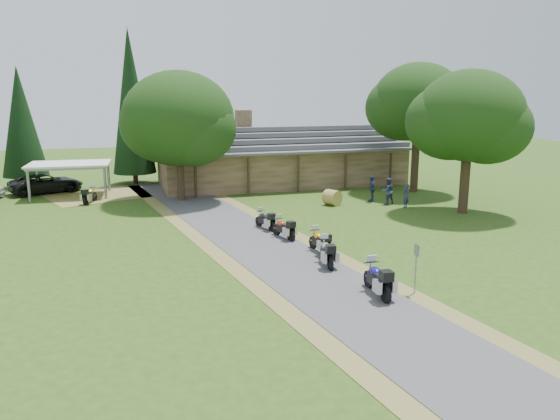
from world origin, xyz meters
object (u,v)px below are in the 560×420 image
object	(u,v)px
car_dark_suv	(46,179)
motorcycle_row_d	(284,227)
carport	(71,180)
hay_bale	(332,197)
motorcycle_row_e	(265,219)
motorcycle_row_c	(319,240)
motorcycle_row_a	(377,278)
motorcycle_carport_a	(90,194)
motorcycle_row_b	(327,251)
lodge	(281,155)

from	to	relation	value
car_dark_suv	motorcycle_row_d	distance (m)	22.73
carport	hay_bale	bearing A→B (deg)	-22.76
motorcycle_row_d	carport	bearing A→B (deg)	19.70
motorcycle_row_d	motorcycle_row_e	xyz separation A→B (m)	(-0.39, 2.23, -0.02)
motorcycle_row_c	motorcycle_row_e	distance (m)	5.43
motorcycle_row_a	motorcycle_row_c	distance (m)	5.97
car_dark_suv	hay_bale	bearing A→B (deg)	-139.66
car_dark_suv	motorcycle_row_c	bearing A→B (deg)	-166.20
car_dark_suv	motorcycle_row_a	xyz separation A→B (m)	(14.42, -27.30, -0.41)
hay_bale	motorcycle_row_e	bearing A→B (deg)	-140.96
motorcycle_carport_a	hay_bale	xyz separation A→B (m)	(16.06, -5.76, -0.08)
motorcycle_carport_a	car_dark_suv	bearing A→B (deg)	55.61
car_dark_suv	motorcycle_row_a	distance (m)	30.88
motorcycle_row_a	hay_bale	bearing A→B (deg)	-13.04
motorcycle_row_a	motorcycle_row_c	size ratio (longest dim) A/B	1.13
car_dark_suv	carport	bearing A→B (deg)	-157.13
carport	car_dark_suv	size ratio (longest dim) A/B	0.99
car_dark_suv	motorcycle_carport_a	xyz separation A→B (m)	(3.32, -5.21, -0.50)
motorcycle_row_a	motorcycle_row_e	xyz separation A→B (m)	(-1.31, 11.25, -0.12)
motorcycle_row_b	motorcycle_row_c	xyz separation A→B (m)	(0.40, 1.92, -0.03)
carport	motorcycle_row_a	bearing A→B (deg)	-59.40
motorcycle_row_c	hay_bale	xyz separation A→B (m)	(5.01, 10.37, -0.09)
lodge	motorcycle_carport_a	xyz separation A→B (m)	(-15.42, -4.09, -1.83)
car_dark_suv	motorcycle_row_b	xyz separation A→B (m)	(13.97, -23.25, -0.46)
motorcycle_row_c	motorcycle_carport_a	world-z (taller)	motorcycle_row_c
carport	motorcycle_row_b	size ratio (longest dim) A/B	3.00
motorcycle_row_a	motorcycle_row_e	distance (m)	11.32
hay_bale	motorcycle_row_d	bearing A→B (deg)	-128.77
motorcycle_row_a	motorcycle_row_d	world-z (taller)	motorcycle_row_a
motorcycle_row_e	motorcycle_carport_a	xyz separation A→B (m)	(-9.79, 10.85, 0.03)
motorcycle_row_a	motorcycle_row_d	bearing A→B (deg)	9.67
lodge	motorcycle_row_d	xyz separation A→B (m)	(-5.24, -17.16, -1.84)
motorcycle_row_b	motorcycle_row_e	distance (m)	7.25
motorcycle_row_b	motorcycle_row_e	size ratio (longest dim) A/B	1.11
motorcycle_row_b	motorcycle_row_d	xyz separation A→B (m)	(-0.47, 4.97, -0.05)
carport	motorcycle_row_e	world-z (taller)	carport
motorcycle_row_b	motorcycle_row_c	distance (m)	1.96
motorcycle_row_b	hay_bale	world-z (taller)	motorcycle_row_b
lodge	hay_bale	distance (m)	10.05
motorcycle_row_a	motorcycle_row_b	distance (m)	4.07
motorcycle_carport_a	motorcycle_row_e	bearing A→B (deg)	-114.88
motorcycle_row_b	motorcycle_row_d	distance (m)	4.99
lodge	car_dark_suv	world-z (taller)	lodge
carport	motorcycle_row_c	world-z (taller)	carport
motorcycle_row_b	lodge	bearing A→B (deg)	-2.61
lodge	motorcycle_row_a	size ratio (longest dim) A/B	10.30
motorcycle_row_a	motorcycle_row_b	world-z (taller)	motorcycle_row_a
motorcycle_row_d	motorcycle_row_c	bearing A→B (deg)	-179.93
motorcycle_row_d	motorcycle_row_e	size ratio (longest dim) A/B	1.04
motorcycle_carport_a	motorcycle_row_a	bearing A→B (deg)	-130.27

